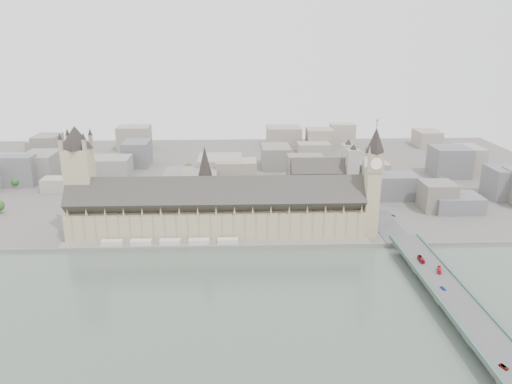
{
  "coord_description": "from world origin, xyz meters",
  "views": [
    {
      "loc": [
        19.63,
        -408.43,
        175.99
      ],
      "look_at": [
        36.3,
        39.26,
        33.7
      ],
      "focal_mm": 35.0,
      "sensor_mm": 36.0,
      "label": 1
    }
  ],
  "objects_px": {
    "red_bus_north": "(421,259)",
    "red_bus_south": "(439,270)",
    "victoria_tower": "(80,176)",
    "car_blue": "(443,288)",
    "car_approach": "(394,216)",
    "palace_of_westminster": "(217,210)",
    "westminster_bridge": "(435,280)",
    "car_grey": "(504,367)",
    "elizabeth_tower": "(373,175)",
    "westminster_abbey": "(324,183)"
  },
  "relations": [
    {
      "from": "red_bus_north",
      "to": "victoria_tower",
      "type": "bearing_deg",
      "value": 164.53
    },
    {
      "from": "red_bus_north",
      "to": "car_grey",
      "type": "distance_m",
      "value": 127.75
    },
    {
      "from": "red_bus_north",
      "to": "car_grey",
      "type": "xyz_separation_m",
      "value": [
        -1.92,
        -127.73,
        -0.81
      ]
    },
    {
      "from": "red_bus_north",
      "to": "car_blue",
      "type": "height_order",
      "value": "red_bus_north"
    },
    {
      "from": "red_bus_south",
      "to": "victoria_tower",
      "type": "bearing_deg",
      "value": 179.26
    },
    {
      "from": "westminster_bridge",
      "to": "westminster_abbey",
      "type": "xyz_separation_m",
      "value": [
        -51.08,
        182.5,
        19.96
      ]
    },
    {
      "from": "victoria_tower",
      "to": "car_approach",
      "type": "bearing_deg",
      "value": 1.12
    },
    {
      "from": "victoria_tower",
      "to": "car_grey",
      "type": "bearing_deg",
      "value": -38.3
    },
    {
      "from": "westminster_abbey",
      "to": "victoria_tower",
      "type": "bearing_deg",
      "value": -163.5
    },
    {
      "from": "westminster_bridge",
      "to": "westminster_abbey",
      "type": "distance_m",
      "value": 190.56
    },
    {
      "from": "red_bus_south",
      "to": "car_blue",
      "type": "distance_m",
      "value": 27.08
    },
    {
      "from": "car_blue",
      "to": "westminster_bridge",
      "type": "bearing_deg",
      "value": 63.68
    },
    {
      "from": "red_bus_north",
      "to": "red_bus_south",
      "type": "xyz_separation_m",
      "value": [
        7.1,
        -17.98,
        -0.13
      ]
    },
    {
      "from": "car_blue",
      "to": "victoria_tower",
      "type": "bearing_deg",
      "value": 137.04
    },
    {
      "from": "palace_of_westminster",
      "to": "victoria_tower",
      "type": "distance_m",
      "value": 126.41
    },
    {
      "from": "westminster_abbey",
      "to": "car_grey",
      "type": "xyz_separation_m",
      "value": [
        45.77,
        -289.07,
        -14.1
      ]
    },
    {
      "from": "car_grey",
      "to": "red_bus_north",
      "type": "bearing_deg",
      "value": 68.13
    },
    {
      "from": "palace_of_westminster",
      "to": "red_bus_south",
      "type": "relative_size",
      "value": 26.21
    },
    {
      "from": "palace_of_westminster",
      "to": "elizabeth_tower",
      "type": "relative_size",
      "value": 2.47
    },
    {
      "from": "victoria_tower",
      "to": "car_approach",
      "type": "xyz_separation_m",
      "value": [
        289.2,
        5.67,
        -44.24
      ]
    },
    {
      "from": "victoria_tower",
      "to": "car_blue",
      "type": "xyz_separation_m",
      "value": [
        280.25,
        -136.34,
        -44.13
      ]
    },
    {
      "from": "palace_of_westminster",
      "to": "elizabeth_tower",
      "type": "height_order",
      "value": "elizabeth_tower"
    },
    {
      "from": "elizabeth_tower",
      "to": "victoria_tower",
      "type": "xyz_separation_m",
      "value": [
        -260.0,
        18.0,
        -2.88
      ]
    },
    {
      "from": "palace_of_westminster",
      "to": "red_bus_south",
      "type": "distance_m",
      "value": 195.97
    },
    {
      "from": "victoria_tower",
      "to": "westminster_bridge",
      "type": "bearing_deg",
      "value": -21.78
    },
    {
      "from": "car_blue",
      "to": "car_approach",
      "type": "bearing_deg",
      "value": 69.38
    },
    {
      "from": "red_bus_south",
      "to": "car_grey",
      "type": "xyz_separation_m",
      "value": [
        -9.02,
        -109.75,
        -0.68
      ]
    },
    {
      "from": "elizabeth_tower",
      "to": "car_grey",
      "type": "bearing_deg",
      "value": -84.71
    },
    {
      "from": "victoria_tower",
      "to": "red_bus_south",
      "type": "bearing_deg",
      "value": -20.98
    },
    {
      "from": "palace_of_westminster",
      "to": "red_bus_south",
      "type": "bearing_deg",
      "value": -32.12
    },
    {
      "from": "car_grey",
      "to": "westminster_bridge",
      "type": "bearing_deg",
      "value": 66.14
    },
    {
      "from": "palace_of_westminster",
      "to": "red_bus_south",
      "type": "xyz_separation_m",
      "value": [
        165.71,
        -104.02,
        -11.05
      ]
    },
    {
      "from": "victoria_tower",
      "to": "westminster_abbey",
      "type": "height_order",
      "value": "victoria_tower"
    },
    {
      "from": "palace_of_westminster",
      "to": "red_bus_north",
      "type": "distance_m",
      "value": 180.78
    },
    {
      "from": "westminster_abbey",
      "to": "car_blue",
      "type": "height_order",
      "value": "westminster_abbey"
    },
    {
      "from": "elizabeth_tower",
      "to": "red_bus_south",
      "type": "height_order",
      "value": "elizabeth_tower"
    },
    {
      "from": "car_blue",
      "to": "elizabeth_tower",
      "type": "bearing_deg",
      "value": 82.7
    },
    {
      "from": "car_approach",
      "to": "westminster_abbey",
      "type": "bearing_deg",
      "value": 114.13
    },
    {
      "from": "elizabeth_tower",
      "to": "red_bus_south",
      "type": "bearing_deg",
      "value": -73.29
    },
    {
      "from": "red_bus_south",
      "to": "car_grey",
      "type": "distance_m",
      "value": 110.12
    },
    {
      "from": "victoria_tower",
      "to": "westminster_abbey",
      "type": "xyz_separation_m",
      "value": [
        232.92,
        69.0,
        -30.12
      ]
    },
    {
      "from": "westminster_bridge",
      "to": "car_grey",
      "type": "xyz_separation_m",
      "value": [
        -5.31,
        -106.57,
        5.85
      ]
    },
    {
      "from": "palace_of_westminster",
      "to": "red_bus_north",
      "type": "relative_size",
      "value": 24.01
    },
    {
      "from": "elizabeth_tower",
      "to": "car_grey",
      "type": "xyz_separation_m",
      "value": [
        18.69,
        -202.07,
        -47.11
      ]
    },
    {
      "from": "elizabeth_tower",
      "to": "car_approach",
      "type": "relative_size",
      "value": 21.75
    },
    {
      "from": "red_bus_south",
      "to": "car_blue",
      "type": "relative_size",
      "value": 2.09
    },
    {
      "from": "red_bus_north",
      "to": "red_bus_south",
      "type": "relative_size",
      "value": 1.09
    },
    {
      "from": "elizabeth_tower",
      "to": "red_bus_south",
      "type": "relative_size",
      "value": 10.63
    },
    {
      "from": "elizabeth_tower",
      "to": "car_grey",
      "type": "distance_m",
      "value": 208.33
    },
    {
      "from": "westminster_abbey",
      "to": "red_bus_south",
      "type": "relative_size",
      "value": 6.72
    }
  ]
}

